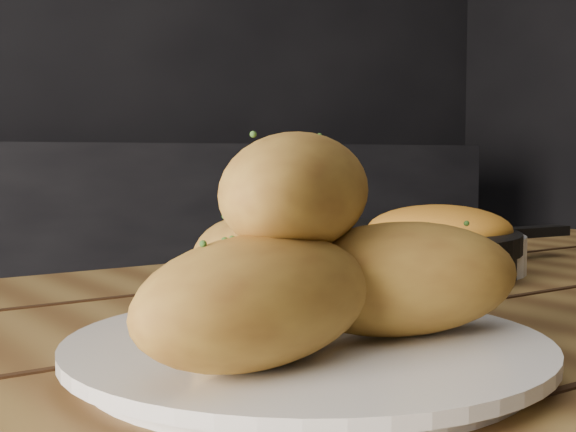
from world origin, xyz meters
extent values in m
cube|color=brown|center=(0.08, 0.20, 0.73)|extent=(1.42, 0.95, 0.04)
cylinder|color=white|center=(-0.10, 0.21, 0.76)|extent=(0.26, 0.26, 0.01)
cylinder|color=white|center=(-0.10, 0.21, 0.76)|extent=(0.29, 0.29, 0.01)
ellipsoid|color=#B18731|center=(-0.16, 0.18, 0.80)|extent=(0.17, 0.11, 0.07)
ellipsoid|color=#B18731|center=(-0.05, 0.19, 0.80)|extent=(0.17, 0.11, 0.07)
ellipsoid|color=#B18731|center=(-0.10, 0.27, 0.80)|extent=(0.12, 0.17, 0.07)
ellipsoid|color=#B18731|center=(-0.11, 0.21, 0.86)|extent=(0.17, 0.15, 0.07)
cylinder|color=black|center=(0.19, 0.49, 0.77)|extent=(0.31, 0.31, 0.03)
cylinder|color=black|center=(0.19, 0.49, 0.79)|extent=(0.32, 0.32, 0.02)
cube|color=black|center=(0.41, 0.46, 0.78)|extent=(0.14, 0.04, 0.01)
cylinder|color=white|center=(0.25, 0.45, 0.77)|extent=(0.18, 0.18, 0.04)
ellipsoid|color=orange|center=(0.25, 0.45, 0.80)|extent=(0.16, 0.16, 0.05)
camera|label=1|loc=(-0.38, -0.16, 0.88)|focal=50.00mm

